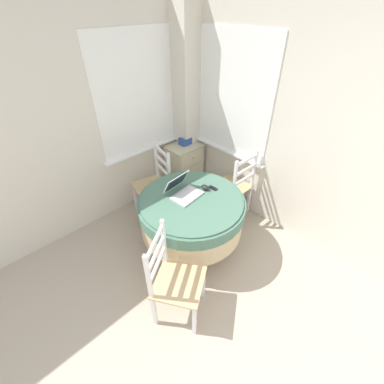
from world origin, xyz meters
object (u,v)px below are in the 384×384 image
object	(u,v)px
computer_mouse	(205,187)
dining_chair_camera_near	(174,280)
round_dining_table	(191,212)
dining_chair_near_right_window	(234,186)
cell_phone	(213,188)
dining_chair_near_back_window	(154,184)
corner_cabinet	(184,166)
laptop	(183,191)
storage_box	(185,141)

from	to	relation	value
computer_mouse	dining_chair_camera_near	bearing A→B (deg)	-151.01
round_dining_table	dining_chair_camera_near	size ratio (longest dim) A/B	1.19
dining_chair_near_right_window	cell_phone	bearing A→B (deg)	-171.84
cell_phone	dining_chair_near_right_window	distance (m)	0.58
dining_chair_near_right_window	dining_chair_near_back_window	bearing A→B (deg)	133.69
round_dining_table	computer_mouse	distance (m)	0.31
dining_chair_near_back_window	dining_chair_camera_near	xyz separation A→B (m)	(-0.75, -1.28, 0.00)
dining_chair_near_right_window	dining_chair_camera_near	xyz separation A→B (m)	(-1.47, -0.52, 0.00)
corner_cabinet	laptop	bearing A→B (deg)	-132.48
round_dining_table	computer_mouse	size ratio (longest dim) A/B	11.15
dining_chair_near_right_window	round_dining_table	bearing A→B (deg)	-176.65
dining_chair_near_back_window	dining_chair_near_right_window	xyz separation A→B (m)	(0.73, -0.76, 0.00)
cell_phone	dining_chair_near_back_window	xyz separation A→B (m)	(-0.22, 0.83, -0.27)
round_dining_table	computer_mouse	xyz separation A→B (m)	(0.23, 0.02, 0.21)
cell_phone	corner_cabinet	size ratio (longest dim) A/B	0.16
dining_chair_near_right_window	dining_chair_camera_near	distance (m)	1.56
corner_cabinet	dining_chair_near_back_window	bearing A→B (deg)	-165.31
laptop	dining_chair_camera_near	xyz separation A→B (m)	(-0.65, -0.60, -0.31)
laptop	dining_chair_near_right_window	bearing A→B (deg)	-5.20
round_dining_table	cell_phone	bearing A→B (deg)	-4.78
round_dining_table	dining_chair_near_right_window	xyz separation A→B (m)	(0.81, 0.05, -0.09)
laptop	dining_chair_near_right_window	size ratio (longest dim) A/B	0.36
computer_mouse	dining_chair_near_back_window	xyz separation A→B (m)	(-0.14, 0.79, -0.29)
dining_chair_near_back_window	corner_cabinet	size ratio (longest dim) A/B	1.35
round_dining_table	storage_box	xyz separation A→B (m)	(0.82, 1.00, 0.23)
computer_mouse	dining_chair_near_back_window	distance (m)	0.85
corner_cabinet	storage_box	size ratio (longest dim) A/B	4.50
round_dining_table	dining_chair_near_right_window	world-z (taller)	dining_chair_near_right_window
storage_box	dining_chair_near_right_window	bearing A→B (deg)	-90.52
cell_phone	storage_box	bearing A→B (deg)	63.27
dining_chair_near_right_window	corner_cabinet	size ratio (longest dim) A/B	1.35
dining_chair_near_back_window	storage_box	world-z (taller)	dining_chair_near_back_window
round_dining_table	corner_cabinet	distance (m)	1.28
round_dining_table	storage_box	world-z (taller)	storage_box
cell_phone	dining_chair_near_right_window	world-z (taller)	dining_chair_near_right_window
round_dining_table	corner_cabinet	bearing A→B (deg)	51.55
dining_chair_near_right_window	corner_cabinet	bearing A→B (deg)	91.54
computer_mouse	storage_box	xyz separation A→B (m)	(0.59, 0.98, 0.02)
computer_mouse	dining_chair_near_right_window	distance (m)	0.65
round_dining_table	corner_cabinet	world-z (taller)	round_dining_table
computer_mouse	dining_chair_near_right_window	world-z (taller)	dining_chair_near_right_window
laptop	corner_cabinet	size ratio (longest dim) A/B	0.49
cell_phone	dining_chair_near_back_window	world-z (taller)	dining_chair_near_back_window
dining_chair_near_right_window	corner_cabinet	xyz separation A→B (m)	(-0.03, 0.94, -0.10)
dining_chair_near_back_window	cell_phone	bearing A→B (deg)	-75.38
cell_phone	dining_chair_camera_near	size ratio (longest dim) A/B	0.12
laptop	dining_chair_near_back_window	distance (m)	0.76
computer_mouse	storage_box	world-z (taller)	storage_box
cell_phone	storage_box	distance (m)	1.15
computer_mouse	cell_phone	world-z (taller)	computer_mouse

